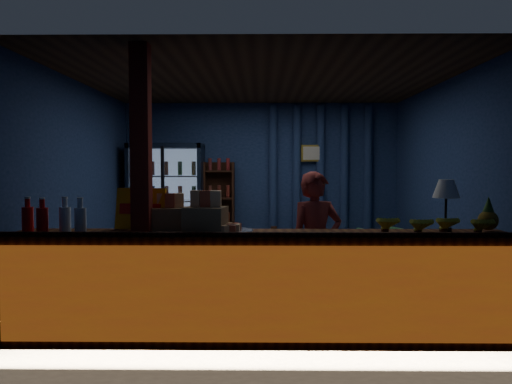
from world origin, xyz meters
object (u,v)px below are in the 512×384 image
at_px(shopkeeper, 316,246).
at_px(green_chair, 385,247).
at_px(pastry_tray, 226,230).
at_px(table_lamp, 446,191).

distance_m(shopkeeper, green_chair, 3.04).
bearing_deg(pastry_tray, shopkeeper, 35.68).
distance_m(pastry_tray, table_lamp, 1.99).
xyz_separation_m(pastry_tray, table_lamp, (1.96, 0.14, 0.34)).
relative_size(shopkeeper, pastry_tray, 3.07).
relative_size(shopkeeper, green_chair, 2.29).
distance_m(green_chair, table_lamp, 3.33).
distance_m(shopkeeper, pastry_tray, 1.08).
xyz_separation_m(green_chair, table_lamp, (-0.24, -3.16, 1.02)).
distance_m(green_chair, pastry_tray, 4.02).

